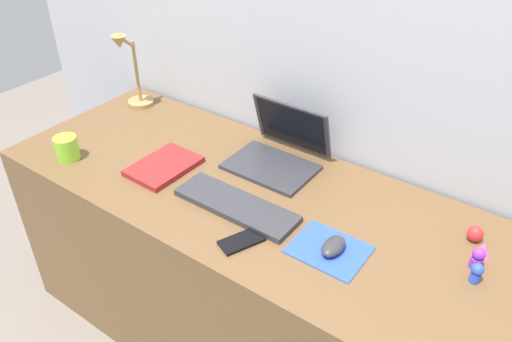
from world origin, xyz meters
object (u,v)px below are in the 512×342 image
Objects in this scene: desk_lamp at (131,73)px; toy_figurine_pink at (483,249)px; keyboard at (236,205)px; mouse at (333,246)px; toy_figurine_blue at (477,272)px; coffee_mug at (67,148)px; toy_figurine_purple at (478,258)px; notebook_pad at (164,166)px; cell_phone at (241,241)px; laptop at (280,149)px; toy_figurine_red at (475,234)px.

desk_lamp is 1.47m from toy_figurine_pink.
keyboard is 4.27× the size of mouse.
toy_figurine_blue is (0.01, -0.11, 0.01)m from toy_figurine_pink.
coffee_mug is at bearing -172.80° from mouse.
toy_figurine_blue is (0.01, -0.06, -0.00)m from toy_figurine_purple.
notebook_pad is at bearing -168.78° from toy_figurine_pink.
cell_phone is 0.99m from desk_lamp.
toy_figurine_blue is at bearing 18.36° from mouse.
laptop is at bearing 34.35° from coffee_mug.
toy_figurine_pink is 0.96× the size of toy_figurine_red.
toy_figurine_pink is at bearing 14.78° from coffee_mug.
toy_figurine_pink is 0.06m from toy_figurine_red.
laptop is at bearing 174.27° from toy_figurine_pink.
toy_figurine_pink reaches higher than keyboard.
keyboard is at bearing -21.28° from desk_lamp.
keyboard is 4.73× the size of coffee_mug.
coffee_mug is at bearing -165.22° from toy_figurine_pink.
toy_figurine_red is (0.99, 0.25, 0.01)m from notebook_pad.
laptop is 0.69m from toy_figurine_red.
desk_lamp is 6.56× the size of toy_figurine_red.
desk_lamp is at bearing 177.49° from cell_phone.
coffee_mug is at bearing -167.44° from toy_figurine_purple.
toy_figurine_blue is (0.05, -0.16, 0.01)m from toy_figurine_red.
keyboard is 0.84m from desk_lamp.
cell_phone is 0.39× the size of desk_lamp.
toy_figurine_pink reaches higher than mouse.
toy_figurine_red reaches higher than mouse.
desk_lamp is at bearing 177.26° from toy_figurine_pink.
toy_figurine_red is at bearing -1.78° from laptop.
cell_phone is 0.65m from toy_figurine_purple.
laptop is 3.46× the size of coffee_mug.
toy_figurine_blue is (0.73, -0.18, -0.02)m from laptop.
mouse is at bearing -137.57° from toy_figurine_red.
mouse is 1.02m from coffee_mug.
toy_figurine_red is at bearing 23.50° from keyboard.
toy_figurine_pink reaches higher than notebook_pad.
laptop is 6.29× the size of toy_figurine_pink.
toy_figurine_red is at bearing 125.76° from toy_figurine_pink.
desk_lamp is 3.77× the size of coffee_mug.
toy_figurine_red is (0.31, 0.28, 0.00)m from mouse.
keyboard is at bearing -156.50° from toy_figurine_red.
notebook_pad is 0.36m from coffee_mug.
toy_figurine_pink is (1.46, -0.07, -0.13)m from desk_lamp.
toy_figurine_red is 0.17m from toy_figurine_blue.
desk_lamp reaches higher than coffee_mug.
keyboard is 0.72m from toy_figurine_pink.
laptop reaches higher than toy_figurine_blue.
toy_figurine_purple is (1.46, -0.13, -0.12)m from desk_lamp.
toy_figurine_red is (-0.04, 0.05, 0.00)m from toy_figurine_pink.
laptop is at bearing 178.22° from toy_figurine_red.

